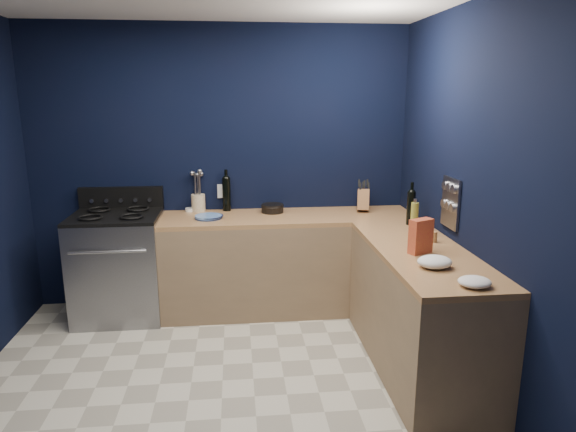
{
  "coord_description": "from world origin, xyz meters",
  "views": [
    {
      "loc": [
        0.12,
        -3.04,
        1.99
      ],
      "look_at": [
        0.55,
        1.0,
        1.0
      ],
      "focal_mm": 31.75,
      "sensor_mm": 36.0,
      "label": 1
    }
  ],
  "objects": [
    {
      "name": "cooktop",
      "position": [
        -0.93,
        1.42,
        0.94
      ],
      "size": [
        0.76,
        0.66,
        0.03
      ],
      "primitive_type": "cube",
      "color": "black",
      "rests_on": "gas_range"
    },
    {
      "name": "wall_right",
      "position": [
        1.76,
        0.0,
        1.3
      ],
      "size": [
        0.02,
        3.5,
        2.6
      ],
      "primitive_type": "cube",
      "color": "black",
      "rests_on": "ground"
    },
    {
      "name": "spice_panel",
      "position": [
        1.74,
        0.55,
        1.18
      ],
      "size": [
        0.02,
        0.28,
        0.38
      ],
      "primitive_type": "cube",
      "color": "gray",
      "rests_on": "wall_right"
    },
    {
      "name": "top_back",
      "position": [
        0.6,
        1.44,
        0.88
      ],
      "size": [
        2.3,
        0.63,
        0.04
      ],
      "primitive_type": "cube",
      "color": "brown",
      "rests_on": "cab_back"
    },
    {
      "name": "wine_bottle_back",
      "position": [
        0.04,
        1.69,
        1.06
      ],
      "size": [
        0.08,
        0.08,
        0.31
      ],
      "primitive_type": "cylinder",
      "rotation": [
        0.0,
        0.0,
        0.04
      ],
      "color": "black",
      "rests_on": "top_back"
    },
    {
      "name": "lemon_basket",
      "position": [
        0.46,
        1.57,
        0.94
      ],
      "size": [
        0.21,
        0.21,
        0.08
      ],
      "primitive_type": "cylinder",
      "rotation": [
        0.0,
        0.0,
        -0.04
      ],
      "color": "black",
      "rests_on": "top_back"
    },
    {
      "name": "towel_end",
      "position": [
        1.48,
        -0.42,
        0.93
      ],
      "size": [
        0.23,
        0.22,
        0.06
      ],
      "primitive_type": "ellipsoid",
      "rotation": [
        0.0,
        0.0,
        -0.28
      ],
      "color": "white",
      "rests_on": "top_right"
    },
    {
      "name": "crouton_bag",
      "position": [
        1.39,
        0.22,
        1.02
      ],
      "size": [
        0.18,
        0.14,
        0.24
      ],
      "primitive_type": "cube",
      "rotation": [
        0.0,
        0.0,
        0.43
      ],
      "color": "#AC1329",
      "rests_on": "top_right"
    },
    {
      "name": "oil_bottle",
      "position": [
        1.51,
        0.69,
        1.03
      ],
      "size": [
        0.07,
        0.07,
        0.26
      ],
      "primitive_type": "cylinder",
      "rotation": [
        0.0,
        0.0,
        -0.23
      ],
      "color": "olive",
      "rests_on": "top_right"
    },
    {
      "name": "floor",
      "position": [
        0.0,
        0.0,
        -0.01
      ],
      "size": [
        3.5,
        3.5,
        0.02
      ],
      "primitive_type": "cube",
      "color": "beige",
      "rests_on": "ground"
    },
    {
      "name": "oven_door",
      "position": [
        -0.93,
        1.1,
        0.45
      ],
      "size": [
        0.59,
        0.02,
        0.42
      ],
      "primitive_type": "cube",
      "color": "black",
      "rests_on": "gas_range"
    },
    {
      "name": "top_right",
      "position": [
        1.44,
        0.29,
        0.88
      ],
      "size": [
        0.63,
        1.67,
        0.04
      ],
      "primitive_type": "cube",
      "color": "brown",
      "rests_on": "cab_right"
    },
    {
      "name": "wall_front",
      "position": [
        0.0,
        -1.76,
        1.3
      ],
      "size": [
        3.5,
        0.02,
        2.6
      ],
      "primitive_type": "cube",
      "color": "black",
      "rests_on": "ground"
    },
    {
      "name": "spice_jar_far",
      "position": [
        1.59,
        0.47,
        0.94
      ],
      "size": [
        0.04,
        0.04,
        0.08
      ],
      "primitive_type": "cylinder",
      "rotation": [
        0.0,
        0.0,
        0.01
      ],
      "color": "olive",
      "rests_on": "top_right"
    },
    {
      "name": "ramekin",
      "position": [
        -0.31,
        1.69,
        0.92
      ],
      "size": [
        0.09,
        0.09,
        0.03
      ],
      "primitive_type": "cylinder",
      "rotation": [
        0.0,
        0.0,
        -0.05
      ],
      "color": "white",
      "rests_on": "top_back"
    },
    {
      "name": "wine_bottle_right",
      "position": [
        1.59,
        1.0,
        1.04
      ],
      "size": [
        0.09,
        0.09,
        0.28
      ],
      "primitive_type": "cylinder",
      "rotation": [
        0.0,
        0.0,
        -0.4
      ],
      "color": "black",
      "rests_on": "top_right"
    },
    {
      "name": "plate_stack",
      "position": [
        -0.12,
        1.39,
        0.91
      ],
      "size": [
        0.3,
        0.3,
        0.03
      ],
      "primitive_type": "cylinder",
      "rotation": [
        0.0,
        0.0,
        0.34
      ],
      "color": "teal",
      "rests_on": "top_back"
    },
    {
      "name": "wall_outlet",
      "position": [
        0.0,
        1.74,
        1.08
      ],
      "size": [
        0.09,
        0.02,
        0.13
      ],
      "primitive_type": "cube",
      "color": "white",
      "rests_on": "wall_back"
    },
    {
      "name": "gas_range",
      "position": [
        -0.93,
        1.42,
        0.46
      ],
      "size": [
        0.76,
        0.66,
        0.92
      ],
      "primitive_type": "cube",
      "color": "gray",
      "rests_on": "floor"
    },
    {
      "name": "knife_block",
      "position": [
        1.32,
        1.55,
        1.0
      ],
      "size": [
        0.16,
        0.25,
        0.24
      ],
      "primitive_type": "cube",
      "rotation": [
        -0.31,
        0.0,
        -0.23
      ],
      "color": "brown",
      "rests_on": "top_back"
    },
    {
      "name": "towel_front",
      "position": [
        1.38,
        -0.08,
        0.94
      ],
      "size": [
        0.28,
        0.26,
        0.08
      ],
      "primitive_type": "ellipsoid",
      "rotation": [
        0.0,
        0.0,
        0.42
      ],
      "color": "white",
      "rests_on": "top_right"
    },
    {
      "name": "spice_jar_near",
      "position": [
        1.47,
        0.48,
        0.95
      ],
      "size": [
        0.05,
        0.05,
        0.09
      ],
      "primitive_type": "cylinder",
      "rotation": [
        0.0,
        0.0,
        -0.04
      ],
      "color": "olive",
      "rests_on": "top_right"
    },
    {
      "name": "backguard",
      "position": [
        -0.93,
        1.72,
        1.04
      ],
      "size": [
        0.76,
        0.06,
        0.2
      ],
      "primitive_type": "cube",
      "color": "black",
      "rests_on": "gas_range"
    },
    {
      "name": "cab_back",
      "position": [
        0.6,
        1.44,
        0.43
      ],
      "size": [
        2.3,
        0.63,
        0.86
      ],
      "primitive_type": "cube",
      "color": "#85694C",
      "rests_on": "floor"
    },
    {
      "name": "cab_right",
      "position": [
        1.44,
        0.29,
        0.43
      ],
      "size": [
        0.63,
        1.67,
        0.86
      ],
      "primitive_type": "cube",
      "color": "#85694C",
      "rests_on": "floor"
    },
    {
      "name": "utensil_crock",
      "position": [
        -0.22,
        1.69,
        0.98
      ],
      "size": [
        0.15,
        0.15,
        0.16
      ],
      "primitive_type": "cylinder",
      "rotation": [
        0.0,
        0.0,
        -0.15
      ],
      "color": "#F1E4C2",
      "rests_on": "top_back"
    },
    {
      "name": "wall_back",
      "position": [
        0.0,
        1.76,
        1.3
      ],
      "size": [
        3.5,
        0.02,
        2.6
      ],
      "primitive_type": "cube",
      "color": "black",
      "rests_on": "ground"
    }
  ]
}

